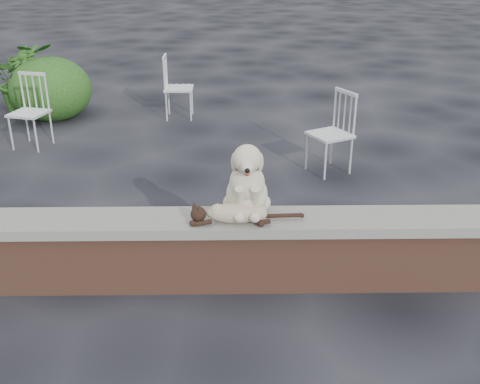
{
  "coord_description": "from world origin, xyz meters",
  "views": [
    {
      "loc": [
        0.92,
        -3.74,
        2.47
      ],
      "look_at": [
        0.98,
        0.2,
        0.7
      ],
      "focal_mm": 42.0,
      "sensor_mm": 36.0,
      "label": 1
    }
  ],
  "objects_px": {
    "potted_plant_a": "(23,79)",
    "potted_plant_b": "(28,80)",
    "cat": "(236,212)",
    "chair_e": "(179,87)",
    "dog": "(247,177)",
    "chair_d": "(330,133)",
    "chair_b": "(29,112)"
  },
  "relations": [
    {
      "from": "potted_plant_a",
      "to": "potted_plant_b",
      "type": "distance_m",
      "value": 0.07
    },
    {
      "from": "cat",
      "to": "chair_e",
      "type": "height_order",
      "value": "chair_e"
    },
    {
      "from": "cat",
      "to": "potted_plant_b",
      "type": "distance_m",
      "value": 5.81
    },
    {
      "from": "dog",
      "to": "cat",
      "type": "bearing_deg",
      "value": -116.87
    },
    {
      "from": "chair_e",
      "to": "chair_d",
      "type": "xyz_separation_m",
      "value": [
        1.91,
        -2.24,
        0.0
      ]
    },
    {
      "from": "dog",
      "to": "chair_d",
      "type": "bearing_deg",
      "value": 67.18
    },
    {
      "from": "chair_b",
      "to": "potted_plant_a",
      "type": "bearing_deg",
      "value": 125.33
    },
    {
      "from": "chair_b",
      "to": "cat",
      "type": "bearing_deg",
      "value": -36.76
    },
    {
      "from": "chair_e",
      "to": "potted_plant_a",
      "type": "xyz_separation_m",
      "value": [
        -2.39,
        0.24,
        0.08
      ]
    },
    {
      "from": "chair_e",
      "to": "potted_plant_a",
      "type": "distance_m",
      "value": 2.4
    },
    {
      "from": "chair_d",
      "to": "potted_plant_b",
      "type": "xyz_separation_m",
      "value": [
        -4.23,
        2.47,
        0.06
      ]
    },
    {
      "from": "dog",
      "to": "chair_d",
      "type": "height_order",
      "value": "dog"
    },
    {
      "from": "dog",
      "to": "chair_d",
      "type": "relative_size",
      "value": 0.64
    },
    {
      "from": "chair_b",
      "to": "chair_e",
      "type": "distance_m",
      "value": 2.23
    },
    {
      "from": "chair_b",
      "to": "chair_d",
      "type": "height_order",
      "value": "same"
    },
    {
      "from": "potted_plant_a",
      "to": "potted_plant_b",
      "type": "bearing_deg",
      "value": -3.38
    },
    {
      "from": "chair_b",
      "to": "potted_plant_b",
      "type": "xyz_separation_m",
      "value": [
        -0.51,
        1.54,
        0.06
      ]
    },
    {
      "from": "dog",
      "to": "chair_b",
      "type": "xyz_separation_m",
      "value": [
        -2.72,
        3.19,
        -0.41
      ]
    },
    {
      "from": "chair_b",
      "to": "potted_plant_b",
      "type": "height_order",
      "value": "potted_plant_b"
    },
    {
      "from": "cat",
      "to": "chair_d",
      "type": "xyz_separation_m",
      "value": [
        1.09,
        2.41,
        -0.19
      ]
    },
    {
      "from": "chair_b",
      "to": "potted_plant_a",
      "type": "height_order",
      "value": "potted_plant_a"
    },
    {
      "from": "potted_plant_b",
      "to": "chair_d",
      "type": "bearing_deg",
      "value": -30.32
    },
    {
      "from": "potted_plant_b",
      "to": "chair_e",
      "type": "bearing_deg",
      "value": -5.85
    },
    {
      "from": "cat",
      "to": "chair_b",
      "type": "height_order",
      "value": "chair_b"
    },
    {
      "from": "chair_b",
      "to": "potted_plant_b",
      "type": "relative_size",
      "value": 0.89
    },
    {
      "from": "cat",
      "to": "chair_e",
      "type": "distance_m",
      "value": 4.72
    },
    {
      "from": "chair_e",
      "to": "potted_plant_b",
      "type": "relative_size",
      "value": 0.89
    },
    {
      "from": "dog",
      "to": "chair_e",
      "type": "relative_size",
      "value": 0.64
    },
    {
      "from": "cat",
      "to": "chair_b",
      "type": "distance_m",
      "value": 4.26
    },
    {
      "from": "chair_d",
      "to": "chair_e",
      "type": "bearing_deg",
      "value": -167.53
    },
    {
      "from": "dog",
      "to": "potted_plant_b",
      "type": "height_order",
      "value": "dog"
    },
    {
      "from": "chair_b",
      "to": "potted_plant_a",
      "type": "distance_m",
      "value": 1.65
    }
  ]
}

